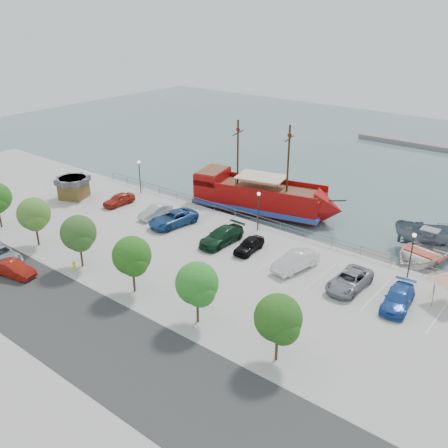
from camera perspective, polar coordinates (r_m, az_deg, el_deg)
The scene contains 31 objects.
ground at distance 48.78m, azimuth -0.54°, elevation -4.27°, with size 160.00×160.00×0.00m, color #486261.
land_slab at distance 37.43m, azimuth -21.99°, elevation -15.43°, with size 100.00×58.00×1.20m, color #A7A49A.
street at distance 39.02m, azimuth -15.79°, elevation -11.55°, with size 100.00×8.00×0.04m, color #363636.
sidewalk at distance 42.03m, azimuth -9.23°, elevation -8.06°, with size 100.00×4.00×0.05m, color #999693.
seawall_railing at distance 53.79m, azimuth 4.68°, elevation 0.27°, with size 50.00×0.06×1.00m.
pirate_ship at distance 59.12m, azimuth 5.23°, elevation 2.89°, with size 18.34×8.72×11.36m.
patrol_boat at distance 54.57m, azimuth 22.38°, elevation -1.44°, with size 2.59×6.88×2.66m, color slate.
speedboat at distance 51.75m, azimuth 21.76°, elevation -3.33°, with size 5.78×8.10×1.68m, color white.
dock_west at distance 63.24m, azimuth -4.99°, elevation 2.68°, with size 7.26×2.07×0.41m, color slate.
dock_mid at distance 51.48m, azimuth 14.16°, elevation -3.18°, with size 7.75×2.21×0.44m, color slate.
dock_east at distance 49.73m, azimuth 20.49°, elevation -5.10°, with size 6.72×1.92×0.38m, color gray.
shed at distance 63.97m, azimuth -16.83°, elevation 4.06°, with size 4.12×4.12×2.62m.
street_van at distance 50.62m, azimuth -24.26°, elevation -3.23°, with size 2.50×5.42×1.51m, color #9AA7B2.
street_sedan at distance 47.73m, azimuth -22.91°, elevation -4.73°, with size 1.45×4.17×1.37m, color maroon.
fire_hydrant at distance 47.06m, azimuth -16.75°, elevation -4.50°, with size 0.29×0.29×0.84m.
lamp_post_left at distance 63.15m, azimuth -9.65°, elevation 5.99°, with size 0.36×0.36×4.28m.
lamp_post_mid at distance 51.86m, azimuth 3.96°, elevation 2.25°, with size 0.36×0.36×4.28m.
lamp_post_right at distance 45.60m, azimuth 20.72°, elevation -2.52°, with size 0.36×0.36×4.28m.
tree_b at distance 51.51m, azimuth -20.88°, elevation 0.93°, with size 3.30×3.20×5.00m.
tree_c at distance 45.99m, azimuth -16.26°, elevation -1.16°, with size 3.30×3.20×5.00m.
tree_d at distance 40.94m, azimuth -10.42°, elevation -3.78°, with size 3.30×3.20×5.00m.
tree_e at distance 36.52m, azimuth -3.01°, elevation -7.03°, with size 3.30×3.20×5.00m.
tree_f at distance 33.02m, azimuth 6.34°, elevation -10.90°, with size 3.30×3.20×5.00m.
parked_car_a at distance 60.59m, azimuth -11.92°, elevation 2.77°, with size 1.63×4.04×1.38m, color #A32616.
parked_car_b at distance 56.33m, azimuth -7.82°, elevation 1.42°, with size 1.44×4.13×1.36m, color silver.
parked_car_c at distance 54.05m, azimuth -5.82°, elevation 0.63°, with size 2.58×5.59×1.55m, color navy.
parked_car_d at distance 49.70m, azimuth -0.28°, elevation -1.40°, with size 2.19×5.39×1.56m, color black.
parked_car_e at distance 48.24m, azimuth 2.88°, elevation -2.42°, with size 1.58×3.92×1.34m, color black.
parked_car_f at distance 45.43m, azimuth 8.16°, elevation -4.24°, with size 1.68×4.83×1.59m, color white.
parked_car_g at distance 43.47m, azimuth 14.13°, elevation -6.28°, with size 2.39×5.19×1.44m, color gray.
parked_car_h at distance 42.11m, azimuth 19.28°, elevation -8.06°, with size 1.97×4.86×1.41m, color #244EA2.
Camera 1 is at (27.06, -33.37, 22.11)m, focal length 40.00 mm.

